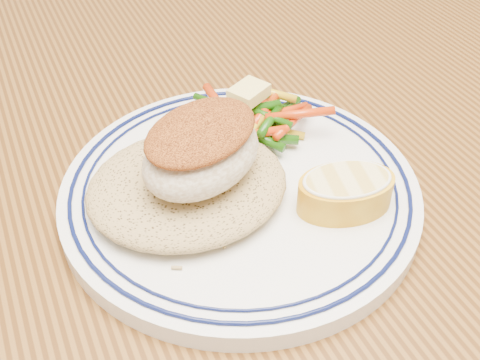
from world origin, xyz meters
The scene contains 7 objects.
dining_table centered at (0.00, 0.00, 0.65)m, with size 1.50×0.90×0.75m.
plate centered at (-0.02, -0.05, 0.76)m, with size 0.27×0.27×0.02m.
rice_pilaf centered at (-0.06, -0.04, 0.78)m, with size 0.15×0.13×0.03m, color #A58852.
fish_fillet centered at (-0.05, -0.05, 0.81)m, with size 0.11×0.10×0.05m.
vegetable_pile centered at (0.02, 0.01, 0.78)m, with size 0.10×0.10×0.03m.
butter_pat centered at (0.02, 0.02, 0.80)m, with size 0.03×0.02×0.01m, color #F5DF78.
lemon_wedge centered at (0.04, -0.10, 0.78)m, with size 0.08×0.07×0.03m.
Camera 1 is at (-0.15, -0.35, 1.06)m, focal length 45.00 mm.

